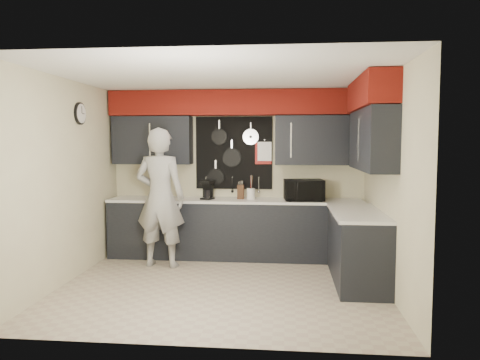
# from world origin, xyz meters

# --- Properties ---
(ground) EXTENTS (4.00, 4.00, 0.00)m
(ground) POSITION_xyz_m (0.00, 0.00, 0.00)
(ground) COLOR #B3A68B
(ground) RESTS_ON ground
(back_wall_assembly) EXTENTS (4.00, 0.36, 2.60)m
(back_wall_assembly) POSITION_xyz_m (0.01, 1.60, 2.01)
(back_wall_assembly) COLOR beige
(back_wall_assembly) RESTS_ON ground
(right_wall_assembly) EXTENTS (0.36, 3.50, 2.60)m
(right_wall_assembly) POSITION_xyz_m (1.85, 0.26, 1.94)
(right_wall_assembly) COLOR beige
(right_wall_assembly) RESTS_ON ground
(left_wall_assembly) EXTENTS (0.05, 3.50, 2.60)m
(left_wall_assembly) POSITION_xyz_m (-1.99, 0.02, 1.33)
(left_wall_assembly) COLOR beige
(left_wall_assembly) RESTS_ON ground
(base_cabinets) EXTENTS (3.95, 2.20, 0.92)m
(base_cabinets) POSITION_xyz_m (0.49, 1.13, 0.46)
(base_cabinets) COLOR black
(base_cabinets) RESTS_ON ground
(microwave) EXTENTS (0.62, 0.46, 0.32)m
(microwave) POSITION_xyz_m (1.05, 1.36, 1.08)
(microwave) COLOR black
(microwave) RESTS_ON base_cabinets
(knife_block) EXTENTS (0.10, 0.10, 0.22)m
(knife_block) POSITION_xyz_m (0.08, 1.47, 1.03)
(knife_block) COLOR #361C11
(knife_block) RESTS_ON base_cabinets
(utensil_crock) EXTENTS (0.13, 0.13, 0.17)m
(utensil_crock) POSITION_xyz_m (0.24, 1.45, 1.00)
(utensil_crock) COLOR silver
(utensil_crock) RESTS_ON base_cabinets
(coffee_maker) EXTENTS (0.21, 0.24, 0.29)m
(coffee_maker) POSITION_xyz_m (-0.42, 1.39, 1.07)
(coffee_maker) COLOR black
(coffee_maker) RESTS_ON base_cabinets
(person) EXTENTS (0.78, 0.56, 2.00)m
(person) POSITION_xyz_m (-1.02, 0.85, 1.00)
(person) COLOR #AEAEAC
(person) RESTS_ON ground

